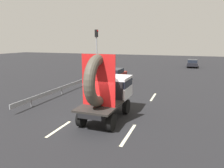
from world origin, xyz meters
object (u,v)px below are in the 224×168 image
(flatbed_truck, at_px, (108,89))
(traffic_light, at_px, (97,47))
(distant_sedan, at_px, (114,74))
(oncoming_car, at_px, (192,63))

(flatbed_truck, xyz_separation_m, traffic_light, (-6.49, 12.83, 2.06))
(flatbed_truck, relative_size, distant_sedan, 1.09)
(distant_sedan, xyz_separation_m, traffic_light, (-2.81, 1.29, 3.12))
(flatbed_truck, relative_size, traffic_light, 0.80)
(distant_sedan, xyz_separation_m, oncoming_car, (8.74, 17.10, -0.04))
(distant_sedan, height_order, oncoming_car, distant_sedan)
(flatbed_truck, xyz_separation_m, distant_sedan, (-3.68, 11.54, -1.06))
(flatbed_truck, relative_size, oncoming_car, 1.15)
(flatbed_truck, bearing_deg, traffic_light, 116.84)
(flatbed_truck, bearing_deg, distant_sedan, 107.69)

